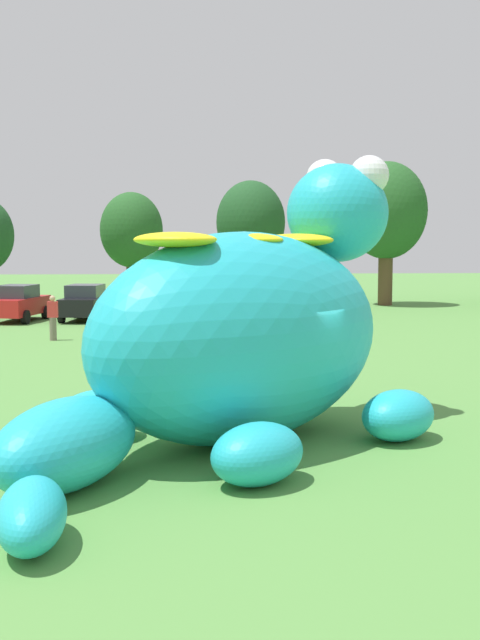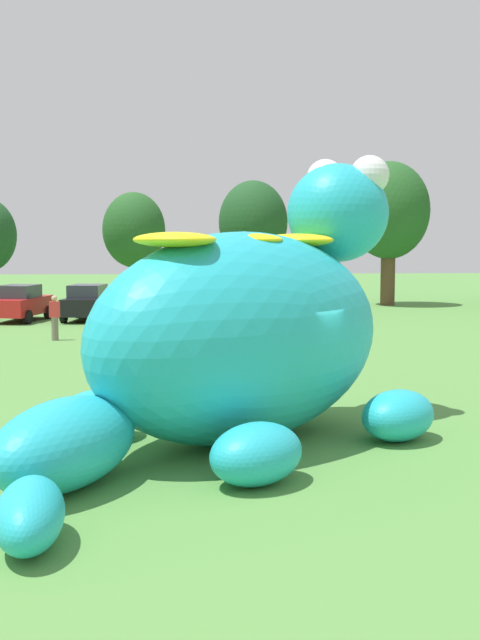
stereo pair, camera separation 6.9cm
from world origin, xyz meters
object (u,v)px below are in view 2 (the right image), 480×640
car_red (20,303)px  box_truck (284,286)px  spectator_mid_field (329,315)px  car_yellow (165,303)px  giant_inflatable_creature (244,334)px  car_black (88,302)px  spectator_near_inflatable (55,318)px

car_red → box_truck: (12.59, 0.44, 0.74)m
car_red → spectator_mid_field: bearing=-27.9°
box_truck → car_yellow: bearing=-171.1°
giant_inflatable_creature → box_truck: 24.01m
car_black → spectator_mid_field: size_ratio=2.51×
giant_inflatable_creature → car_black: giant_inflatable_creature is taller
giant_inflatable_creature → box_truck: bearing=81.0°
giant_inflatable_creature → spectator_mid_field: size_ratio=5.79×
car_black → spectator_near_inflatable: car_black is taller
car_black → spectator_mid_field: car_black is taller
car_red → box_truck: 12.62m
spectator_near_inflatable → spectator_mid_field: size_ratio=1.00×
spectator_mid_field → spectator_near_inflatable: bearing=-177.5°
spectator_near_inflatable → spectator_mid_field: bearing=2.5°
car_black → car_red: bearing=-177.6°
spectator_near_inflatable → giant_inflatable_creature: bearing=-69.0°
car_red → giant_inflatable_creature: bearing=-69.2°
giant_inflatable_creature → spectator_mid_field: bearing=74.1°
car_yellow → spectator_near_inflatable: size_ratio=2.55×
giant_inflatable_creature → car_black: 24.10m
car_red → car_yellow: (6.81, -0.46, 0.00)m
box_truck → spectator_near_inflatable: (-9.77, -8.04, -0.75)m
car_red → car_black: (3.16, 0.13, 0.00)m
car_red → spectator_mid_field: size_ratio=2.55×
car_black → car_yellow: 3.70m
spectator_near_inflatable → spectator_mid_field: same height
spectator_near_inflatable → spectator_mid_field: 10.63m
box_truck → spectator_near_inflatable: bearing=-140.6°
car_black → box_truck: 9.46m
car_black → car_yellow: size_ratio=0.98×
car_black → spectator_mid_field: 12.58m
box_truck → spectator_mid_field: (0.85, -7.57, -0.75)m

